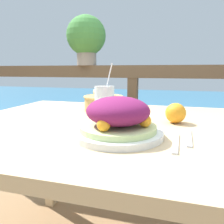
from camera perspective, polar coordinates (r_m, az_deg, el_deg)
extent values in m
cube|color=tan|center=(0.92, -3.10, -3.80)|extent=(1.20, 1.00, 0.04)
cube|color=tan|center=(1.65, -16.25, -11.48)|extent=(0.06, 0.06, 0.72)
cube|color=tan|center=(1.44, 25.05, -15.41)|extent=(0.06, 0.06, 0.72)
cube|color=brown|center=(1.62, 5.55, 10.47)|extent=(2.80, 0.08, 0.09)
cube|color=brown|center=(1.70, 5.24, -6.80)|extent=(0.07, 0.07, 0.92)
cube|color=teal|center=(4.18, 11.51, 0.23)|extent=(12.00, 4.00, 0.43)
cylinder|color=silver|center=(0.72, 1.56, -5.58)|extent=(0.29, 0.29, 0.02)
cylinder|color=#C6DB8E|center=(0.71, 1.57, -4.12)|extent=(0.25, 0.25, 0.02)
ellipsoid|color=#72194C|center=(0.70, 1.59, 0.28)|extent=(0.21, 0.21, 0.09)
sphere|color=orange|center=(0.69, 8.60, -2.31)|extent=(0.04, 0.04, 0.04)
sphere|color=orange|center=(0.79, 0.16, -0.47)|extent=(0.04, 0.04, 0.04)
sphere|color=orange|center=(0.63, -2.22, -3.37)|extent=(0.04, 0.04, 0.04)
cylinder|color=silver|center=(0.98, -1.97, 2.59)|extent=(0.09, 0.09, 0.14)
cylinder|color=white|center=(0.98, -1.40, 6.57)|extent=(0.07, 0.05, 0.21)
cylinder|color=tan|center=(1.16, -2.23, 2.27)|extent=(0.20, 0.20, 0.08)
torus|color=tan|center=(1.15, -2.24, 4.02)|extent=(0.21, 0.21, 0.01)
ellipsoid|color=#DBB77A|center=(1.15, -2.25, 5.30)|extent=(0.11, 0.11, 0.07)
cylinder|color=gray|center=(1.72, -6.63, 13.54)|extent=(0.15, 0.15, 0.09)
sphere|color=#3D7A38|center=(1.74, -6.76, 19.21)|extent=(0.29, 0.29, 0.29)
cube|color=silver|center=(0.68, 16.31, -7.75)|extent=(0.02, 0.18, 0.00)
cube|color=silver|center=(0.74, 19.46, -6.34)|extent=(0.02, 0.18, 0.00)
sphere|color=orange|center=(0.93, 16.28, -0.28)|extent=(0.08, 0.08, 0.08)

